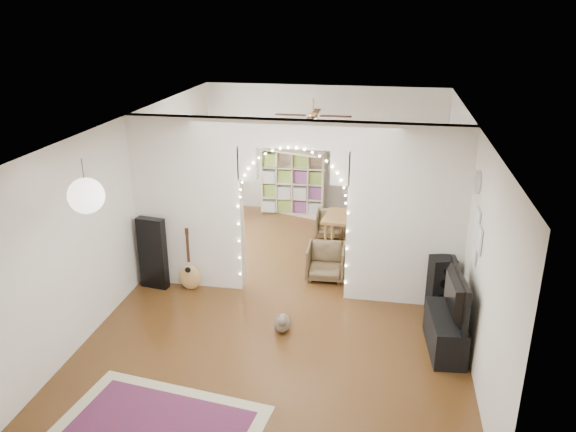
% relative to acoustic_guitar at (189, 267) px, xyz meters
% --- Properties ---
extents(floor, '(7.50, 7.50, 0.00)m').
position_rel_acoustic_guitar_xyz_m(floor, '(1.60, 0.25, -0.39)').
color(floor, black).
rests_on(floor, ground).
extents(ceiling, '(5.00, 7.50, 0.02)m').
position_rel_acoustic_guitar_xyz_m(ceiling, '(1.60, 0.25, 2.31)').
color(ceiling, white).
rests_on(ceiling, wall_back).
extents(wall_back, '(5.00, 0.02, 2.70)m').
position_rel_acoustic_guitar_xyz_m(wall_back, '(1.60, 4.00, 0.96)').
color(wall_back, silver).
rests_on(wall_back, floor).
extents(wall_front, '(5.00, 0.02, 2.70)m').
position_rel_acoustic_guitar_xyz_m(wall_front, '(1.60, -3.50, 0.96)').
color(wall_front, silver).
rests_on(wall_front, floor).
extents(wall_left, '(0.02, 7.50, 2.70)m').
position_rel_acoustic_guitar_xyz_m(wall_left, '(-0.90, 0.25, 0.96)').
color(wall_left, silver).
rests_on(wall_left, floor).
extents(wall_right, '(0.02, 7.50, 2.70)m').
position_rel_acoustic_guitar_xyz_m(wall_right, '(4.10, 0.25, 0.96)').
color(wall_right, silver).
rests_on(wall_right, floor).
extents(divider_wall, '(5.00, 0.20, 2.70)m').
position_rel_acoustic_guitar_xyz_m(divider_wall, '(1.60, 0.25, 1.04)').
color(divider_wall, silver).
rests_on(divider_wall, floor).
extents(fairy_lights, '(1.64, 0.04, 1.60)m').
position_rel_acoustic_guitar_xyz_m(fairy_lights, '(1.60, 0.12, 1.16)').
color(fairy_lights, '#FFEABF').
rests_on(fairy_lights, divider_wall).
extents(window, '(0.04, 1.20, 1.40)m').
position_rel_acoustic_guitar_xyz_m(window, '(-0.87, 2.05, 1.11)').
color(window, white).
rests_on(window, wall_left).
extents(wall_clock, '(0.03, 0.31, 0.31)m').
position_rel_acoustic_guitar_xyz_m(wall_clock, '(4.08, -0.35, 1.71)').
color(wall_clock, white).
rests_on(wall_clock, wall_right).
extents(picture_frames, '(0.02, 0.50, 0.70)m').
position_rel_acoustic_guitar_xyz_m(picture_frames, '(4.08, -0.75, 1.11)').
color(picture_frames, white).
rests_on(picture_frames, wall_right).
extents(paper_lantern, '(0.40, 0.40, 0.40)m').
position_rel_acoustic_guitar_xyz_m(paper_lantern, '(-0.30, -2.15, 1.86)').
color(paper_lantern, white).
rests_on(paper_lantern, ceiling).
extents(ceiling_fan, '(1.10, 1.10, 0.30)m').
position_rel_acoustic_guitar_xyz_m(ceiling_fan, '(1.60, 2.25, 2.01)').
color(ceiling_fan, '#A87038').
rests_on(ceiling_fan, ceiling).
extents(guitar_case, '(0.46, 0.21, 1.16)m').
position_rel_acoustic_guitar_xyz_m(guitar_case, '(-0.58, 0.00, 0.19)').
color(guitar_case, black).
rests_on(guitar_case, floor).
extents(acoustic_guitar, '(0.37, 0.16, 0.88)m').
position_rel_acoustic_guitar_xyz_m(acoustic_guitar, '(0.00, 0.00, 0.00)').
color(acoustic_guitar, '#B38B47').
rests_on(acoustic_guitar, floor).
extents(tabby_cat, '(0.25, 0.50, 0.33)m').
position_rel_acoustic_guitar_xyz_m(tabby_cat, '(1.66, -0.93, -0.25)').
color(tabby_cat, brown).
rests_on(tabby_cat, floor).
extents(floor_speaker, '(0.40, 0.37, 0.86)m').
position_rel_acoustic_guitar_xyz_m(floor_speaker, '(3.81, -0.00, 0.04)').
color(floor_speaker, black).
rests_on(floor_speaker, floor).
extents(media_console, '(0.49, 1.03, 0.50)m').
position_rel_acoustic_guitar_xyz_m(media_console, '(3.80, -0.99, -0.14)').
color(media_console, black).
rests_on(media_console, floor).
extents(tv, '(0.23, 1.08, 0.62)m').
position_rel_acoustic_guitar_xyz_m(tv, '(3.80, -0.99, 0.42)').
color(tv, black).
rests_on(tv, media_console).
extents(bookcase, '(1.37, 0.74, 1.37)m').
position_rel_acoustic_guitar_xyz_m(bookcase, '(1.00, 3.75, 0.30)').
color(bookcase, beige).
rests_on(bookcase, floor).
extents(dining_table, '(1.26, 0.90, 0.76)m').
position_rel_acoustic_guitar_xyz_m(dining_table, '(2.51, 1.71, 0.30)').
color(dining_table, olive).
rests_on(dining_table, floor).
extents(flower_vase, '(0.20, 0.20, 0.19)m').
position_rel_acoustic_guitar_xyz_m(flower_vase, '(2.51, 1.71, 0.47)').
color(flower_vase, silver).
rests_on(flower_vase, dining_table).
extents(dining_chair_left, '(0.62, 0.64, 0.57)m').
position_rel_acoustic_guitar_xyz_m(dining_chair_left, '(2.05, 0.80, -0.10)').
color(dining_chair_left, brown).
rests_on(dining_chair_left, floor).
extents(dining_chair_right, '(0.56, 0.57, 0.49)m').
position_rel_acoustic_guitar_xyz_m(dining_chair_right, '(1.93, 2.58, -0.14)').
color(dining_chair_right, brown).
rests_on(dining_chair_right, floor).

